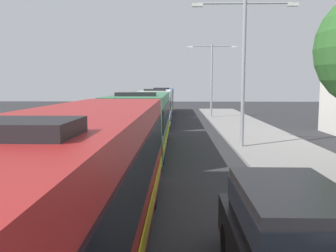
{
  "coord_description": "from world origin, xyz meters",
  "views": [
    {
      "loc": [
        0.55,
        4.04,
        3.54
      ],
      "look_at": [
        0.15,
        18.76,
        1.84
      ],
      "focal_mm": 38.16,
      "sensor_mm": 36.0,
      "label": 1
    }
  ],
  "objects_px": {
    "bus_fourth_in_line": "(163,100)",
    "streetlamp_mid": "(244,58)",
    "streetlamp_far": "(212,73)",
    "bus_second_in_line": "(144,119)",
    "bus_lead": "(83,180)",
    "bus_middle": "(157,106)",
    "white_suv": "(291,240)"
  },
  "relations": [
    {
      "from": "bus_lead",
      "to": "white_suv",
      "type": "bearing_deg",
      "value": -17.75
    },
    {
      "from": "bus_fourth_in_line",
      "to": "bus_second_in_line",
      "type": "bearing_deg",
      "value": -90.0
    },
    {
      "from": "bus_lead",
      "to": "bus_middle",
      "type": "relative_size",
      "value": 1.09
    },
    {
      "from": "bus_second_in_line",
      "to": "bus_fourth_in_line",
      "type": "bearing_deg",
      "value": 90.0
    },
    {
      "from": "bus_second_in_line",
      "to": "bus_middle",
      "type": "xyz_separation_m",
      "value": [
        -0.0,
        12.64,
        -0.0
      ]
    },
    {
      "from": "bus_lead",
      "to": "white_suv",
      "type": "relative_size",
      "value": 2.37
    },
    {
      "from": "streetlamp_mid",
      "to": "streetlamp_far",
      "type": "distance_m",
      "value": 18.25
    },
    {
      "from": "bus_fourth_in_line",
      "to": "streetlamp_far",
      "type": "height_order",
      "value": "streetlamp_far"
    },
    {
      "from": "bus_fourth_in_line",
      "to": "streetlamp_far",
      "type": "relative_size",
      "value": 1.63
    },
    {
      "from": "bus_lead",
      "to": "bus_second_in_line",
      "type": "relative_size",
      "value": 0.95
    },
    {
      "from": "white_suv",
      "to": "streetlamp_mid",
      "type": "xyz_separation_m",
      "value": [
        1.7,
        14.02,
        3.95
      ]
    },
    {
      "from": "bus_middle",
      "to": "streetlamp_far",
      "type": "bearing_deg",
      "value": 47.45
    },
    {
      "from": "streetlamp_mid",
      "to": "streetlamp_far",
      "type": "xyz_separation_m",
      "value": [
        0.0,
        18.25,
        -0.19
      ]
    },
    {
      "from": "bus_second_in_line",
      "to": "bus_fourth_in_line",
      "type": "distance_m",
      "value": 24.84
    },
    {
      "from": "streetlamp_far",
      "to": "bus_lead",
      "type": "bearing_deg",
      "value": -99.85
    },
    {
      "from": "bus_middle",
      "to": "streetlamp_far",
      "type": "distance_m",
      "value": 8.56
    },
    {
      "from": "bus_second_in_line",
      "to": "white_suv",
      "type": "xyz_separation_m",
      "value": [
        3.7,
        -13.75,
        -0.66
      ]
    },
    {
      "from": "bus_lead",
      "to": "streetlamp_mid",
      "type": "relative_size",
      "value": 1.46
    },
    {
      "from": "bus_lead",
      "to": "streetlamp_far",
      "type": "height_order",
      "value": "streetlamp_far"
    },
    {
      "from": "bus_lead",
      "to": "bus_fourth_in_line",
      "type": "height_order",
      "value": "same"
    },
    {
      "from": "bus_lead",
      "to": "bus_middle",
      "type": "bearing_deg",
      "value": 90.0
    },
    {
      "from": "streetlamp_mid",
      "to": "streetlamp_far",
      "type": "bearing_deg",
      "value": 90.0
    },
    {
      "from": "streetlamp_far",
      "to": "white_suv",
      "type": "bearing_deg",
      "value": -93.02
    },
    {
      "from": "bus_second_in_line",
      "to": "bus_middle",
      "type": "height_order",
      "value": "same"
    },
    {
      "from": "bus_fourth_in_line",
      "to": "streetlamp_far",
      "type": "bearing_deg",
      "value": -49.51
    },
    {
      "from": "bus_middle",
      "to": "streetlamp_far",
      "type": "relative_size",
      "value": 1.39
    },
    {
      "from": "bus_second_in_line",
      "to": "bus_fourth_in_line",
      "type": "xyz_separation_m",
      "value": [
        0.0,
        24.84,
        0.0
      ]
    },
    {
      "from": "bus_second_in_line",
      "to": "bus_fourth_in_line",
      "type": "relative_size",
      "value": 0.98
    },
    {
      "from": "bus_middle",
      "to": "bus_second_in_line",
      "type": "bearing_deg",
      "value": -90.0
    },
    {
      "from": "bus_second_in_line",
      "to": "streetlamp_mid",
      "type": "relative_size",
      "value": 1.53
    },
    {
      "from": "bus_fourth_in_line",
      "to": "streetlamp_mid",
      "type": "xyz_separation_m",
      "value": [
        5.4,
        -24.57,
        3.29
      ]
    },
    {
      "from": "bus_middle",
      "to": "bus_fourth_in_line",
      "type": "xyz_separation_m",
      "value": [
        0.0,
        12.2,
        0.0
      ]
    }
  ]
}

